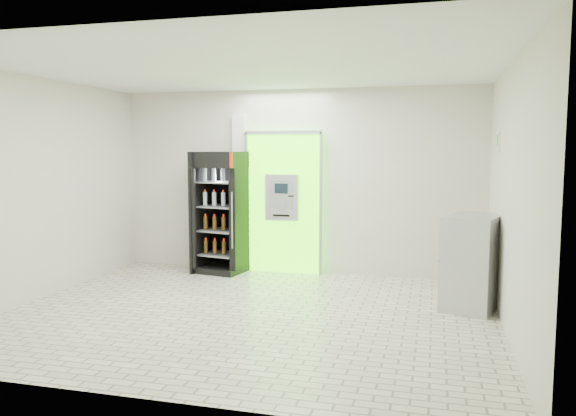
% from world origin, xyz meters
% --- Properties ---
extents(ground, '(6.00, 6.00, 0.00)m').
position_xyz_m(ground, '(0.00, 0.00, 0.00)').
color(ground, beige).
rests_on(ground, ground).
extents(room_shell, '(6.00, 6.00, 6.00)m').
position_xyz_m(room_shell, '(0.00, 0.00, 1.84)').
color(room_shell, silver).
rests_on(room_shell, ground).
extents(atm_assembly, '(1.30, 0.24, 2.33)m').
position_xyz_m(atm_assembly, '(-0.20, 2.41, 1.17)').
color(atm_assembly, '#4BEC0B').
rests_on(atm_assembly, ground).
extents(pillar, '(0.22, 0.11, 2.60)m').
position_xyz_m(pillar, '(-0.98, 2.45, 1.30)').
color(pillar, silver).
rests_on(pillar, ground).
extents(beverage_cooler, '(0.86, 0.81, 1.99)m').
position_xyz_m(beverage_cooler, '(-1.20, 2.17, 0.96)').
color(beverage_cooler, black).
rests_on(beverage_cooler, ground).
extents(steel_cabinet, '(0.86, 1.04, 1.20)m').
position_xyz_m(steel_cabinet, '(2.69, 0.96, 0.60)').
color(steel_cabinet, '#A7A9AF').
rests_on(steel_cabinet, ground).
extents(exit_sign, '(0.02, 0.22, 0.26)m').
position_xyz_m(exit_sign, '(2.99, 1.40, 2.12)').
color(exit_sign, white).
rests_on(exit_sign, room_shell).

